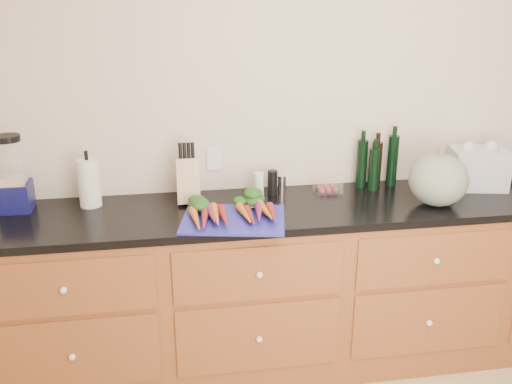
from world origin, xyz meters
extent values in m
cube|color=beige|center=(0.00, 1.62, 1.30)|extent=(4.10, 0.05, 2.60)
cube|color=brown|center=(0.00, 1.30, 0.45)|extent=(3.60, 0.60, 0.90)
cube|color=brown|center=(-1.35, 0.99, 0.72)|extent=(0.82, 0.01, 0.28)
sphere|color=white|center=(-1.35, 0.98, 0.72)|extent=(0.03, 0.03, 0.03)
cube|color=brown|center=(-1.35, 0.99, 0.36)|extent=(0.82, 0.01, 0.38)
sphere|color=white|center=(-1.35, 0.98, 0.36)|extent=(0.03, 0.03, 0.03)
cube|color=brown|center=(-0.45, 0.99, 0.72)|extent=(0.82, 0.01, 0.28)
sphere|color=white|center=(-0.45, 0.98, 0.72)|extent=(0.03, 0.03, 0.03)
cube|color=brown|center=(-0.45, 0.99, 0.36)|extent=(0.82, 0.01, 0.38)
sphere|color=white|center=(-0.45, 0.98, 0.36)|extent=(0.03, 0.03, 0.03)
cube|color=brown|center=(0.45, 0.99, 0.72)|extent=(0.82, 0.01, 0.28)
sphere|color=white|center=(0.45, 0.98, 0.72)|extent=(0.03, 0.03, 0.03)
cube|color=brown|center=(0.45, 0.99, 0.36)|extent=(0.82, 0.01, 0.38)
sphere|color=white|center=(0.45, 0.98, 0.36)|extent=(0.03, 0.03, 0.03)
cube|color=black|center=(0.00, 1.30, 0.92)|extent=(3.64, 0.62, 0.04)
cube|color=#24249A|center=(-0.55, 1.14, 0.95)|extent=(0.56, 0.46, 0.01)
cone|color=orange|center=(-0.73, 1.12, 0.98)|extent=(0.04, 0.21, 0.04)
cone|color=maroon|center=(-0.70, 1.12, 0.98)|extent=(0.04, 0.21, 0.04)
cone|color=#722347|center=(-0.67, 1.12, 0.98)|extent=(0.04, 0.21, 0.04)
cone|color=orange|center=(-0.63, 1.12, 0.98)|extent=(0.04, 0.21, 0.04)
cone|color=maroon|center=(-0.60, 1.12, 0.98)|extent=(0.04, 0.21, 0.04)
ellipsoid|color=#1C4316|center=(-0.67, 1.28, 0.98)|extent=(0.21, 0.13, 0.06)
cone|color=orange|center=(-0.50, 1.12, 0.98)|extent=(0.04, 0.21, 0.04)
cone|color=maroon|center=(-0.47, 1.12, 0.98)|extent=(0.04, 0.21, 0.04)
cone|color=#722347|center=(-0.44, 1.12, 0.98)|extent=(0.04, 0.21, 0.04)
cone|color=orange|center=(-0.40, 1.12, 0.98)|extent=(0.04, 0.21, 0.04)
cone|color=maroon|center=(-0.37, 1.12, 0.98)|extent=(0.04, 0.21, 0.04)
ellipsoid|color=#1C4316|center=(-0.44, 1.28, 0.98)|extent=(0.21, 0.13, 0.06)
ellipsoid|color=slate|center=(0.52, 1.19, 1.08)|extent=(0.30, 0.30, 0.27)
cube|color=#10114D|center=(-1.62, 1.46, 1.01)|extent=(0.15, 0.15, 0.14)
cube|color=silver|center=(-1.62, 1.43, 1.11)|extent=(0.14, 0.09, 0.05)
cylinder|color=white|center=(-1.62, 1.46, 1.20)|extent=(0.12, 0.12, 0.20)
cylinder|color=black|center=(-1.62, 1.46, 1.32)|extent=(0.12, 0.12, 0.03)
cylinder|color=white|center=(-1.26, 1.46, 1.06)|extent=(0.11, 0.11, 0.25)
cube|color=tan|center=(-0.75, 1.44, 1.06)|extent=(0.12, 0.12, 0.23)
cylinder|color=silver|center=(-0.37, 1.48, 1.00)|extent=(0.05, 0.05, 0.13)
cylinder|color=black|center=(-0.29, 1.48, 1.01)|extent=(0.05, 0.05, 0.13)
cylinder|color=silver|center=(-0.24, 1.48, 0.99)|extent=(0.05, 0.05, 0.10)
cube|color=white|center=(0.02, 1.47, 0.97)|extent=(0.14, 0.11, 0.07)
cylinder|color=black|center=(0.22, 1.52, 1.08)|extent=(0.06, 0.06, 0.27)
cylinder|color=black|center=(0.31, 1.53, 1.07)|extent=(0.06, 0.06, 0.25)
cylinder|color=black|center=(0.40, 1.52, 1.08)|extent=(0.06, 0.06, 0.29)
cylinder|color=black|center=(0.28, 1.47, 1.06)|extent=(0.06, 0.06, 0.24)
camera|label=1|loc=(-0.85, -1.40, 2.02)|focal=40.00mm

